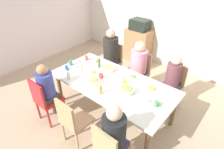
% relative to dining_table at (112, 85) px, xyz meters
% --- Properties ---
extents(ground_plane, '(7.07, 7.07, 0.00)m').
position_rel_dining_table_xyz_m(ground_plane, '(0.00, 0.00, -0.66)').
color(ground_plane, tan).
extents(wall_back, '(6.13, 0.12, 2.60)m').
position_rel_dining_table_xyz_m(wall_back, '(0.00, 2.41, 0.64)').
color(wall_back, silver).
rests_on(wall_back, ground_plane).
extents(wall_left, '(0.12, 4.95, 2.60)m').
position_rel_dining_table_xyz_m(wall_left, '(-3.01, 0.00, 0.64)').
color(wall_left, silver).
rests_on(wall_left, ground_plane).
extents(dining_table, '(2.23, 1.07, 0.72)m').
position_rel_dining_table_xyz_m(dining_table, '(0.00, 0.00, 0.00)').
color(dining_table, white).
rests_on(dining_table, ground_plane).
extents(chair_0, '(0.40, 0.40, 0.90)m').
position_rel_dining_table_xyz_m(chair_0, '(0.74, 0.91, -0.14)').
color(chair_0, tan).
rests_on(chair_0, ground_plane).
extents(person_0, '(0.30, 0.30, 1.17)m').
position_rel_dining_table_xyz_m(person_0, '(0.74, 0.82, 0.03)').
color(person_0, '#373B51').
rests_on(person_0, ground_plane).
extents(chair_1, '(0.40, 0.40, 0.90)m').
position_rel_dining_table_xyz_m(chair_1, '(0.74, -0.91, -0.14)').
color(chair_1, tan).
rests_on(chair_1, ground_plane).
extents(person_1, '(0.30, 0.30, 1.18)m').
position_rel_dining_table_xyz_m(person_1, '(0.74, -0.82, 0.05)').
color(person_1, '#313A44').
rests_on(person_1, ground_plane).
extents(chair_2, '(0.40, 0.40, 0.90)m').
position_rel_dining_table_xyz_m(chair_2, '(-0.74, -0.91, -0.14)').
color(chair_2, red).
rests_on(chair_2, ground_plane).
extents(person_2, '(0.30, 0.30, 1.15)m').
position_rel_dining_table_xyz_m(person_2, '(-0.74, -0.82, 0.02)').
color(person_2, '#45403C').
rests_on(person_2, ground_plane).
extents(chair_3, '(0.40, 0.40, 0.90)m').
position_rel_dining_table_xyz_m(chair_3, '(0.00, -0.91, -0.14)').
color(chair_3, tan).
rests_on(chair_3, ground_plane).
extents(chair_4, '(0.40, 0.40, 0.90)m').
position_rel_dining_table_xyz_m(chair_4, '(0.00, 0.91, -0.14)').
color(chair_4, tan).
rests_on(chair_4, ground_plane).
extents(person_4, '(0.34, 0.34, 1.21)m').
position_rel_dining_table_xyz_m(person_4, '(-0.00, 0.83, 0.08)').
color(person_4, '#2F2C45').
rests_on(person_4, ground_plane).
extents(chair_5, '(0.40, 0.40, 0.90)m').
position_rel_dining_table_xyz_m(chair_5, '(-0.74, 0.91, -0.14)').
color(chair_5, tan).
rests_on(chair_5, ground_plane).
extents(person_5, '(0.34, 0.34, 1.28)m').
position_rel_dining_table_xyz_m(person_5, '(-0.74, 0.83, 0.11)').
color(person_5, '#23304D').
rests_on(person_5, ground_plane).
extents(plate_0, '(0.22, 0.22, 0.04)m').
position_rel_dining_table_xyz_m(plate_0, '(-0.46, -0.01, 0.08)').
color(plate_0, white).
rests_on(plate_0, dining_table).
extents(plate_1, '(0.21, 0.21, 0.04)m').
position_rel_dining_table_xyz_m(plate_1, '(0.20, 0.34, 0.08)').
color(plate_1, '#EFE2CE').
rests_on(plate_1, dining_table).
extents(plate_2, '(0.20, 0.20, 0.04)m').
position_rel_dining_table_xyz_m(plate_2, '(-0.66, 0.34, 0.08)').
color(plate_2, white).
rests_on(plate_2, dining_table).
extents(plate_3, '(0.25, 0.25, 0.04)m').
position_rel_dining_table_xyz_m(plate_3, '(0.64, 0.25, 0.08)').
color(plate_3, silver).
rests_on(plate_3, dining_table).
extents(plate_4, '(0.22, 0.22, 0.04)m').
position_rel_dining_table_xyz_m(plate_4, '(-0.81, -0.03, 0.08)').
color(plate_4, silver).
rests_on(plate_4, dining_table).
extents(bowl_0, '(0.21, 0.21, 0.10)m').
position_rel_dining_table_xyz_m(bowl_0, '(-0.19, -0.25, 0.12)').
color(bowl_0, beige).
rests_on(bowl_0, dining_table).
extents(bowl_1, '(0.25, 0.25, 0.10)m').
position_rel_dining_table_xyz_m(bowl_1, '(0.37, -0.08, 0.11)').
color(bowl_1, beige).
rests_on(bowl_1, dining_table).
extents(bowl_2, '(0.26, 0.26, 0.09)m').
position_rel_dining_table_xyz_m(bowl_2, '(-0.29, 0.23, 0.11)').
color(bowl_2, beige).
rests_on(bowl_2, dining_table).
extents(cup_0, '(0.11, 0.08, 0.08)m').
position_rel_dining_table_xyz_m(cup_0, '(0.26, -0.20, 0.10)').
color(cup_0, white).
rests_on(cup_0, dining_table).
extents(cup_1, '(0.11, 0.07, 0.07)m').
position_rel_dining_table_xyz_m(cup_1, '(-0.94, -0.25, 0.10)').
color(cup_1, '#3B58A4').
rests_on(cup_1, dining_table).
extents(cup_2, '(0.12, 0.08, 0.08)m').
position_rel_dining_table_xyz_m(cup_2, '(-0.23, -0.03, 0.10)').
color(cup_2, '#CF4844').
rests_on(cup_2, dining_table).
extents(cup_3, '(0.11, 0.08, 0.08)m').
position_rel_dining_table_xyz_m(cup_3, '(0.90, -0.04, 0.10)').
color(cup_3, '#4A8A61').
rests_on(cup_3, dining_table).
extents(cup_4, '(0.11, 0.07, 0.09)m').
position_rel_dining_table_xyz_m(cup_4, '(-0.92, 0.25, 0.11)').
color(cup_4, '#D05640').
rests_on(cup_4, dining_table).
extents(cup_5, '(0.11, 0.07, 0.09)m').
position_rel_dining_table_xyz_m(cup_5, '(0.20, 0.10, 0.11)').
color(cup_5, '#DBC455').
rests_on(cup_5, dining_table).
extents(cup_6, '(0.11, 0.08, 0.08)m').
position_rel_dining_table_xyz_m(cup_6, '(0.74, -0.12, 0.11)').
color(cup_6, white).
rests_on(cup_6, dining_table).
extents(cup_7, '(0.11, 0.08, 0.10)m').
position_rel_dining_table_xyz_m(cup_7, '(-1.01, -0.10, 0.11)').
color(cup_7, '#418866').
rests_on(cup_7, dining_table).
extents(bottle_0, '(0.06, 0.06, 0.20)m').
position_rel_dining_table_xyz_m(bottle_0, '(-0.63, -0.44, 0.16)').
color(bottle_0, silver).
rests_on(bottle_0, dining_table).
extents(bottle_1, '(0.06, 0.06, 0.19)m').
position_rel_dining_table_xyz_m(bottle_1, '(0.08, -0.37, 0.15)').
color(bottle_1, gold).
rests_on(bottle_1, dining_table).
extents(bottle_2, '(0.06, 0.06, 0.23)m').
position_rel_dining_table_xyz_m(bottle_2, '(-0.51, 0.21, 0.17)').
color(bottle_2, '#4F753C').
rests_on(bottle_2, dining_table).
extents(bottle_3, '(0.05, 0.05, 0.25)m').
position_rel_dining_table_xyz_m(bottle_3, '(-0.64, -0.15, 0.18)').
color(bottle_3, silver).
rests_on(bottle_3, dining_table).
extents(side_cabinet, '(0.70, 0.44, 0.90)m').
position_rel_dining_table_xyz_m(side_cabinet, '(-0.84, 2.11, -0.21)').
color(side_cabinet, '#AB774E').
rests_on(side_cabinet, ground_plane).
extents(microwave, '(0.48, 0.36, 0.28)m').
position_rel_dining_table_xyz_m(microwave, '(-0.84, 2.11, 0.38)').
color(microwave, black).
rests_on(microwave, side_cabinet).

